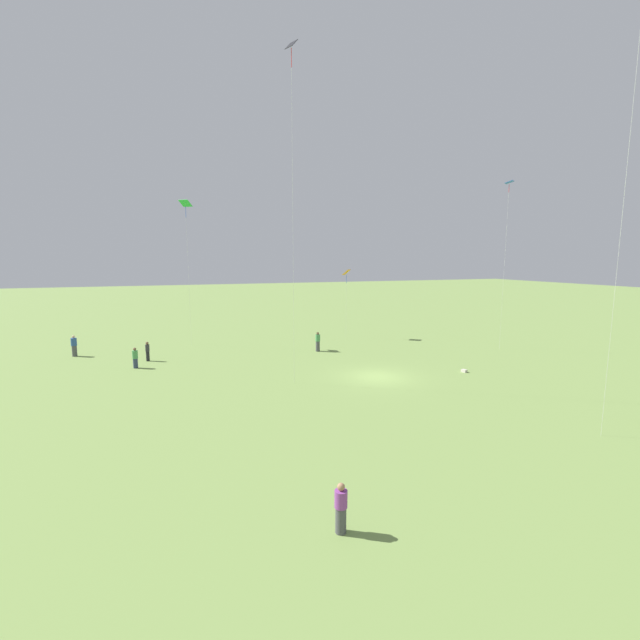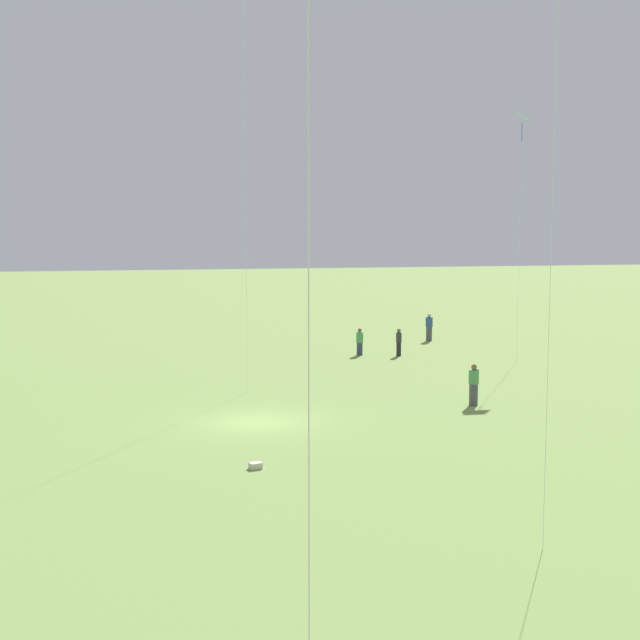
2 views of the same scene
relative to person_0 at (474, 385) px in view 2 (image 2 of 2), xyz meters
The scene contains 7 objects.
ground_plane 9.66m from the person_0, 96.43° to the left, with size 240.00×240.00×0.00m, color #7A994C.
person_0 is the anchor object (origin of this frame).
person_1 21.26m from the person_0, 14.71° to the right, with size 0.64×0.64×1.85m.
person_2 14.59m from the person_0, ahead, with size 0.40×0.40×1.63m.
person_4 15.38m from the person_0, ahead, with size 0.54×0.54×1.62m.
kite_4 17.69m from the person_0, 33.42° to the right, with size 1.31×1.29×13.88m.
picnic_bag_0 13.24m from the person_0, 126.17° to the left, with size 0.39×0.45×0.20m.
Camera 2 is at (-34.18, 5.28, 7.76)m, focal length 50.00 mm.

